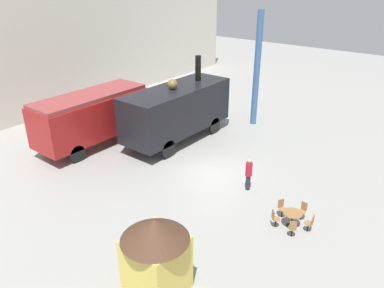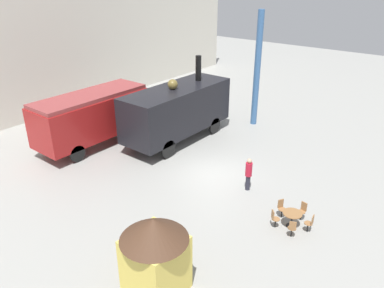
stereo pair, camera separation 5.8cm
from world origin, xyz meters
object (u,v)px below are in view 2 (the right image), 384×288
streamlined_locomotive (100,112)px  steam_locomotive (177,109)px  cafe_chair_0 (292,228)px  cafe_table_near (292,216)px  visitor_person (249,173)px  ticket_kiosk (155,252)px

streamlined_locomotive → steam_locomotive: bearing=-49.6°
streamlined_locomotive → cafe_chair_0: 14.28m
streamlined_locomotive → cafe_table_near: bearing=-93.3°
steam_locomotive → cafe_chair_0: 11.50m
streamlined_locomotive → visitor_person: (0.67, -10.69, -1.02)m
steam_locomotive → cafe_table_near: steam_locomotive is taller
cafe_table_near → cafe_chair_0: bearing=-154.5°
ticket_kiosk → steam_locomotive: bearing=37.2°
visitor_person → steam_locomotive: bearing=69.7°
cafe_table_near → cafe_chair_0: cafe_chair_0 is taller
streamlined_locomotive → ticket_kiosk: (-7.10, -11.62, -0.32)m
cafe_table_near → ticket_kiosk: ticket_kiosk is taller
cafe_table_near → streamlined_locomotive: bearing=86.7°
cafe_table_near → ticket_kiosk: bearing=161.1°
steam_locomotive → cafe_chair_0: (-4.73, -10.35, -1.65)m
visitor_person → ticket_kiosk: size_ratio=0.59×
cafe_chair_0 → cafe_table_near: bearing=0.0°
streamlined_locomotive → cafe_chair_0: bearing=-96.1°
streamlined_locomotive → ticket_kiosk: bearing=-121.4°
streamlined_locomotive → ticket_kiosk: 13.62m
cafe_table_near → ticket_kiosk: (-6.30, 2.16, 1.12)m
cafe_table_near → cafe_chair_0: size_ratio=0.97×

